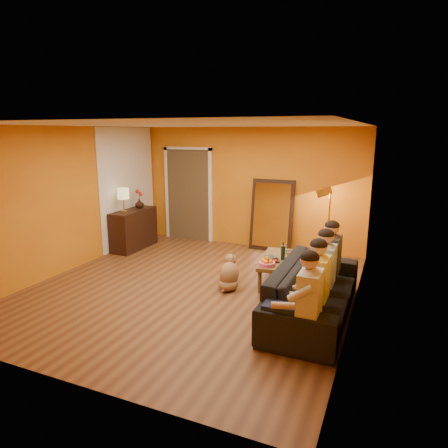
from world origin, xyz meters
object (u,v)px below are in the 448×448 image
at_px(floor_lamp, 329,227).
at_px(laptop, 296,253).
at_px(dog, 229,272).
at_px(person_far_left, 309,303).
at_px(wine_bottle, 283,251).
at_px(mirror_frame, 272,215).
at_px(vase, 139,203).
at_px(person_mid_left, 318,286).
at_px(sofa, 314,290).
at_px(table_lamp, 124,200).
at_px(sideboard, 134,229).
at_px(person_mid_right, 325,272).
at_px(person_far_right, 331,261).
at_px(tumbler, 289,255).
at_px(coffee_table, 280,270).

xyz_separation_m(floor_lamp, laptop, (-0.38, -1.03, -0.29)).
xyz_separation_m(dog, person_far_left, (1.56, -1.39, 0.32)).
bearing_deg(wine_bottle, mirror_frame, 111.92).
xyz_separation_m(person_far_left, vase, (-4.37, 3.00, 0.34)).
relative_size(mirror_frame, person_mid_left, 1.25).
bearing_deg(sofa, table_lamp, 71.07).
xyz_separation_m(sideboard, vase, (0.00, 0.25, 0.53)).
distance_m(person_far_left, vase, 5.31).
height_order(person_far_left, wine_bottle, person_far_left).
relative_size(person_far_left, laptop, 3.37).
bearing_deg(laptop, person_mid_right, -73.07).
bearing_deg(person_mid_left, person_far_right, 90.00).
bearing_deg(mirror_frame, wine_bottle, -68.08).
bearing_deg(dog, wine_bottle, 18.67).
height_order(table_lamp, vase, table_lamp).
height_order(floor_lamp, person_far_left, floor_lamp).
bearing_deg(vase, person_far_right, -17.22).
height_order(table_lamp, person_far_left, table_lamp).
distance_m(person_mid_left, laptop, 1.96).
bearing_deg(person_mid_left, floor_lamp, 96.42).
distance_m(person_far_left, wine_bottle, 2.14).
xyz_separation_m(person_far_right, vase, (-4.37, 1.35, 0.34)).
bearing_deg(floor_lamp, vase, 169.27).
xyz_separation_m(person_mid_right, person_far_right, (0.00, 0.55, 0.00)).
distance_m(wine_bottle, vase, 3.71).
distance_m(sideboard, dog, 3.13).
bearing_deg(person_far_left, table_lamp, 150.68).
relative_size(sofa, tumbler, 23.40).
xyz_separation_m(sofa, floor_lamp, (-0.19, 2.40, 0.36)).
xyz_separation_m(person_mid_left, person_far_right, (0.00, 1.10, 0.00)).
distance_m(sideboard, laptop, 3.69).
xyz_separation_m(wine_bottle, laptop, (0.13, 0.40, -0.14)).
bearing_deg(sofa, person_far_right, -11.31).
bearing_deg(table_lamp, person_far_left, -29.32).
relative_size(table_lamp, floor_lamp, 0.35).
relative_size(person_mid_right, vase, 6.04).
relative_size(mirror_frame, sideboard, 1.29).
xyz_separation_m(mirror_frame, sofa, (1.45, -2.83, -0.40)).
relative_size(sofa, vase, 12.15).
bearing_deg(laptop, dog, -143.06).
relative_size(dog, vase, 2.89).
bearing_deg(wine_bottle, sofa, -54.19).
height_order(mirror_frame, table_lamp, mirror_frame).
bearing_deg(table_lamp, floor_lamp, 13.17).
height_order(mirror_frame, tumbler, mirror_frame).
bearing_deg(mirror_frame, vase, -163.43).
height_order(table_lamp, sofa, table_lamp).
relative_size(table_lamp, coffee_table, 0.42).
distance_m(sofa, person_mid_right, 0.30).
relative_size(coffee_table, person_mid_right, 1.00).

